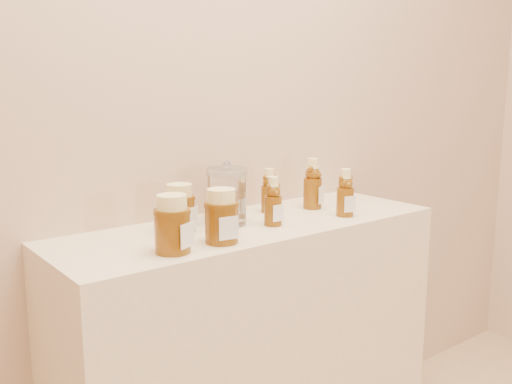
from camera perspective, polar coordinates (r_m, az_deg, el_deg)
wall_back at (r=1.80m, az=-4.41°, el=12.14°), size 3.50×0.02×2.70m
display_table at (r=1.85m, az=-0.40°, el=-16.83°), size 1.20×0.40×0.90m
bear_bottle_back_left at (r=1.76m, az=-3.91°, el=-0.01°), size 0.06×0.06×0.16m
bear_bottle_back_mid at (r=1.82m, az=1.33°, el=0.44°), size 0.06×0.06×0.16m
bear_bottle_back_right at (r=1.88m, az=5.69°, el=1.18°), size 0.09×0.09×0.19m
bear_bottle_front_left at (r=1.65m, az=1.72°, el=-0.60°), size 0.06×0.06×0.16m
bear_bottle_front_right at (r=1.79m, az=8.93°, el=0.25°), size 0.07×0.07×0.17m
honey_jar_left at (r=1.40m, az=-8.38°, el=-3.17°), size 0.12×0.12×0.14m
honey_jar_back at (r=1.59m, az=-7.65°, el=-1.63°), size 0.11×0.11×0.14m
honey_jar_front at (r=1.47m, az=-3.48°, el=-2.40°), size 0.10×0.10×0.14m
glass_canister at (r=1.66m, az=-2.93°, el=-0.19°), size 0.15×0.15×0.18m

